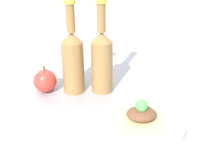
{
  "coord_description": "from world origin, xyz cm",
  "views": [
    {
      "loc": [
        -3.49,
        -82.82,
        48.18
      ],
      "look_at": [
        -0.4,
        -0.6,
        10.59
      ],
      "focal_mm": 50.0,
      "sensor_mm": 36.0,
      "label": 1
    }
  ],
  "objects_px": {
    "cider_bottle_right": "(102,59)",
    "apple": "(45,81)",
    "plate": "(141,122)",
    "plated_food": "(141,115)",
    "cider_bottle_left": "(73,59)"
  },
  "relations": [
    {
      "from": "apple",
      "to": "cider_bottle_right",
      "type": "bearing_deg",
      "value": 0.26
    },
    {
      "from": "plate",
      "to": "apple",
      "type": "relative_size",
      "value": 2.69
    },
    {
      "from": "plated_food",
      "to": "cider_bottle_right",
      "type": "bearing_deg",
      "value": 115.91
    },
    {
      "from": "cider_bottle_right",
      "to": "apple",
      "type": "bearing_deg",
      "value": -179.74
    },
    {
      "from": "plate",
      "to": "cider_bottle_left",
      "type": "bearing_deg",
      "value": 132.59
    },
    {
      "from": "cider_bottle_left",
      "to": "apple",
      "type": "distance_m",
      "value": 0.12
    },
    {
      "from": "plate",
      "to": "plated_food",
      "type": "bearing_deg",
      "value": -45.0
    },
    {
      "from": "plate",
      "to": "cider_bottle_right",
      "type": "bearing_deg",
      "value": 115.91
    },
    {
      "from": "plate",
      "to": "apple",
      "type": "height_order",
      "value": "apple"
    },
    {
      "from": "plate",
      "to": "cider_bottle_left",
      "type": "xyz_separation_m",
      "value": [
        -0.2,
        0.21,
        0.1
      ]
    },
    {
      "from": "plate",
      "to": "cider_bottle_right",
      "type": "xyz_separation_m",
      "value": [
        -0.1,
        0.21,
        0.1
      ]
    },
    {
      "from": "plated_food",
      "to": "apple",
      "type": "relative_size",
      "value": 1.73
    },
    {
      "from": "plated_food",
      "to": "cider_bottle_left",
      "type": "xyz_separation_m",
      "value": [
        -0.2,
        0.21,
        0.08
      ]
    },
    {
      "from": "cider_bottle_right",
      "to": "apple",
      "type": "distance_m",
      "value": 0.2
    },
    {
      "from": "plate",
      "to": "cider_bottle_left",
      "type": "relative_size",
      "value": 0.81
    }
  ]
}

